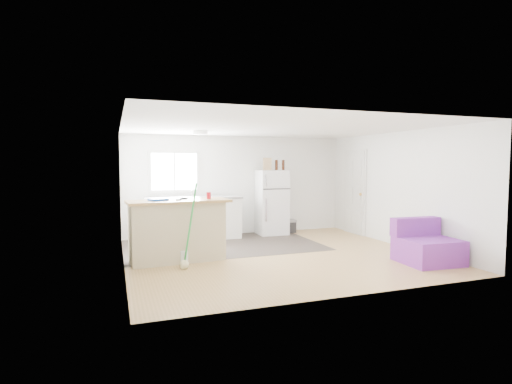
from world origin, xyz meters
TOP-DOWN VIEW (x-y plane):
  - room at (0.00, 0.00)m, footprint 5.51×5.01m
  - vinyl_zone at (-0.73, 1.25)m, footprint 4.05×2.50m
  - window at (-1.55, 2.49)m, footprint 1.18×0.06m
  - interior_door at (2.72, 1.55)m, footprint 0.11×0.92m
  - ceiling_fixture at (-1.20, 1.20)m, footprint 0.30×0.30m
  - kitchen_cabinets at (-1.17, 2.16)m, footprint 2.21×0.78m
  - peninsula at (-1.84, 0.17)m, footprint 1.82×0.82m
  - refrigerator at (0.76, 2.16)m, footprint 0.72×0.68m
  - cooler at (1.21, 2.23)m, footprint 0.45×0.33m
  - purple_seat at (2.24, -1.40)m, footprint 0.98×0.93m
  - cleaner_jug at (-1.78, -0.09)m, footprint 0.14×0.11m
  - mop at (-1.79, -0.37)m, footprint 0.31×0.38m
  - red_cup at (-1.26, 0.22)m, footprint 0.09×0.09m
  - blue_tray at (-2.17, 0.15)m, footprint 0.36×0.31m
  - tool_a at (-1.70, 0.29)m, footprint 0.14×0.05m
  - tool_b at (-1.83, 0.08)m, footprint 0.10×0.05m
  - cardboard_box at (0.63, 2.14)m, footprint 0.22×0.14m
  - bottle_left at (0.86, 2.10)m, footprint 0.08×0.08m
  - bottle_right at (1.04, 2.11)m, footprint 0.09×0.09m

SIDE VIEW (x-z plane):
  - vinyl_zone at x=-0.73m, z-range 0.00..0.00m
  - cleaner_jug at x=-1.78m, z-range -0.02..0.27m
  - cooler at x=1.21m, z-range 0.00..0.33m
  - mop at x=-1.79m, z-range -0.48..0.94m
  - purple_seat at x=2.24m, z-range -0.10..0.66m
  - kitchen_cabinets at x=-1.17m, z-range -0.14..1.13m
  - peninsula at x=-1.84m, z-range 0.01..1.10m
  - refrigerator at x=0.76m, z-range 0.00..1.57m
  - interior_door at x=2.72m, z-range -0.03..2.07m
  - tool_b at x=-1.83m, z-range 1.09..1.12m
  - tool_a at x=-1.70m, z-range 1.09..1.12m
  - blue_tray at x=-2.17m, z-range 1.09..1.13m
  - red_cup at x=-1.26m, z-range 1.09..1.21m
  - room at x=0.00m, z-range -0.01..2.41m
  - window at x=-1.55m, z-range 1.06..2.04m
  - bottle_left at x=0.86m, z-range 1.57..1.82m
  - bottle_right at x=1.04m, z-range 1.57..1.82m
  - cardboard_box at x=0.63m, z-range 1.57..1.87m
  - ceiling_fixture at x=-1.20m, z-range 2.32..2.40m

